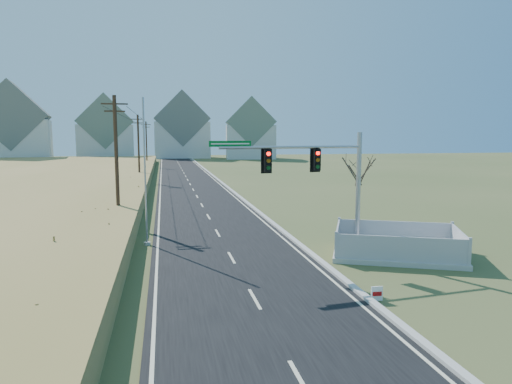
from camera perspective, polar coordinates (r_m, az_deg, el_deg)
name	(u,v)px	position (r m, az deg, el deg)	size (l,w,h in m)	color
ground	(245,284)	(19.63, -1.34, -11.40)	(260.00, 260.00, 0.00)	#444E26
road	(186,178)	(68.69, -8.71, 1.80)	(8.00, 180.00, 0.06)	black
curb	(214,177)	(69.00, -5.26, 1.93)	(0.30, 180.00, 0.18)	#B2AFA8
utility_pole_near	(116,158)	(33.52, -17.05, 4.13)	(1.80, 0.26, 9.00)	#422D1E
utility_pole_mid	(139,147)	(63.43, -14.46, 5.45)	(1.80, 0.26, 9.00)	#422D1E
utility_pole_far	(146,143)	(93.40, -13.53, 5.92)	(1.80, 0.26, 9.00)	#422D1E
condo_nw	(13,129)	(123.33, -28.05, 6.92)	(17.69, 13.38, 19.05)	silver
condo_nnw	(106,133)	(127.19, -18.27, 7.02)	(14.93, 11.17, 17.03)	silver
condo_n	(182,131)	(130.45, -9.24, 7.57)	(15.27, 10.20, 18.54)	silver
condo_ne	(250,133)	(124.53, -0.71, 7.34)	(14.12, 10.51, 16.52)	silver
traffic_signal_mast	(326,180)	(23.04, 8.76, 1.47)	(7.99, 1.10, 6.39)	#9EA0A5
fence_enclosure	(397,250)	(24.98, 17.18, -6.99)	(7.59, 6.56, 1.46)	#B7B5AD
open_sign	(377,294)	(18.17, 14.87, -12.18)	(0.45, 0.08, 0.56)	white
flagpole	(145,187)	(26.42, -13.65, 0.57)	(0.37, 0.37, 8.32)	#B7B5AD
bare_tree	(359,169)	(26.09, 12.72, 2.85)	(2.05, 2.05, 5.43)	#4C3F33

